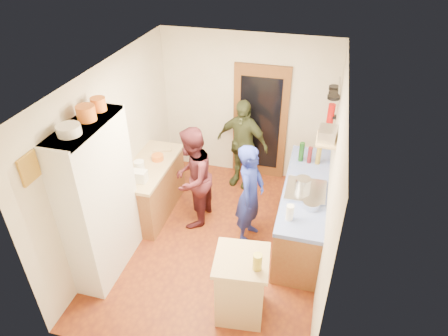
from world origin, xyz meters
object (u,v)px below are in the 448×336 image
at_px(right_counter_base, 303,212).
at_px(island_base, 241,287).
at_px(person_left, 195,177).
at_px(person_hob, 252,196).
at_px(hutch_body, 100,202).
at_px(person_back, 242,144).

relative_size(right_counter_base, island_base, 2.56).
xyz_separation_m(right_counter_base, person_left, (-1.64, -0.09, 0.40)).
xyz_separation_m(island_base, person_hob, (-0.15, 1.33, 0.36)).
bearing_deg(island_base, person_left, 124.89).
distance_m(person_hob, person_left, 0.93).
xyz_separation_m(right_counter_base, person_hob, (-0.74, -0.28, 0.37)).
distance_m(right_counter_base, person_left, 1.70).
relative_size(hutch_body, person_hob, 1.40).
height_order(person_left, person_back, person_left).
height_order(person_hob, person_back, person_back).
height_order(hutch_body, right_counter_base, hutch_body).
distance_m(right_counter_base, person_hob, 0.87).
bearing_deg(person_left, hutch_body, -32.70).
distance_m(island_base, person_hob, 1.39).
bearing_deg(island_base, hutch_body, 170.61).
bearing_deg(person_left, person_back, 160.69).
height_order(right_counter_base, person_left, person_left).
distance_m(hutch_body, right_counter_base, 2.90).
distance_m(person_left, person_back, 1.27).
bearing_deg(person_back, island_base, -63.90).
distance_m(right_counter_base, island_base, 1.72).
xyz_separation_m(person_hob, person_back, (-0.44, 1.37, 0.02)).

